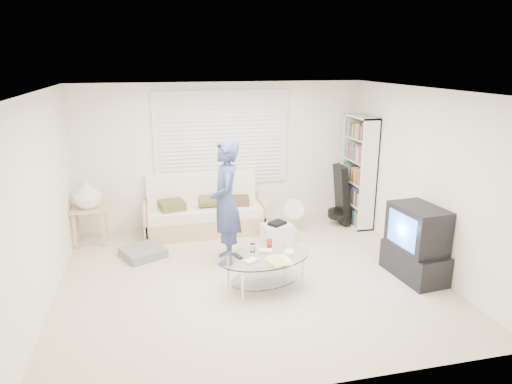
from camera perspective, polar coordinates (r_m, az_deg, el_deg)
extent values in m
plane|color=#B7AA8E|center=(6.34, -0.84, -10.61)|extent=(5.00, 5.00, 0.00)
cube|color=white|center=(8.03, -4.29, 4.64)|extent=(5.00, 0.02, 2.50)
cube|color=white|center=(3.84, 6.28, -8.75)|extent=(5.00, 0.02, 2.50)
cube|color=white|center=(5.91, -25.34, -1.23)|extent=(0.02, 4.50, 2.50)
cube|color=white|center=(6.84, 20.06, 1.60)|extent=(0.02, 4.50, 2.50)
cube|color=white|center=(5.66, -0.95, 12.56)|extent=(5.00, 4.50, 0.02)
cube|color=white|center=(7.95, -4.30, 6.71)|extent=(2.32, 0.06, 1.62)
cube|color=black|center=(7.93, -4.29, 6.69)|extent=(2.20, 0.01, 1.50)
cube|color=silver|center=(7.91, -4.26, 6.66)|extent=(2.16, 0.04, 1.50)
cube|color=silver|center=(7.93, -4.28, 6.69)|extent=(2.32, 0.08, 1.62)
cube|color=tan|center=(7.88, -6.41, -3.92)|extent=(1.97, 0.79, 0.31)
cube|color=#F3E4CB|center=(7.78, -6.45, -2.34)|extent=(1.89, 0.73, 0.16)
cube|color=#F3E4CB|center=(8.02, -6.80, 0.41)|extent=(1.89, 0.22, 0.60)
cube|color=tan|center=(7.80, -13.63, -3.59)|extent=(0.06, 0.79, 0.55)
cube|color=tan|center=(8.00, 0.57, -2.60)|extent=(0.06, 0.79, 0.55)
cube|color=#4C4624|center=(7.67, -10.47, -1.64)|extent=(0.47, 0.47, 0.14)
cylinder|color=#4C4624|center=(7.69, -5.35, -1.09)|extent=(0.49, 0.22, 0.22)
cube|color=#4F3A27|center=(7.83, -2.19, -1.09)|extent=(0.41, 0.41, 0.12)
cube|color=slate|center=(7.14, -13.94, -7.33)|extent=(0.75, 0.75, 0.13)
cube|color=tan|center=(7.68, -20.16, -1.98)|extent=(0.54, 0.43, 0.04)
cube|color=tan|center=(7.65, -21.68, -4.59)|extent=(0.04, 0.04, 0.58)
cube|color=tan|center=(7.60, -18.47, -4.42)|extent=(0.04, 0.04, 0.58)
cube|color=tan|center=(7.95, -21.36, -3.78)|extent=(0.04, 0.04, 0.58)
cube|color=tan|center=(7.90, -18.27, -3.60)|extent=(0.04, 0.04, 0.58)
imported|color=white|center=(7.61, -20.35, -0.21)|extent=(0.43, 0.43, 0.45)
cube|color=white|center=(8.21, 12.72, 2.53)|extent=(0.31, 0.82, 1.94)
cube|color=black|center=(8.21, 10.66, -0.33)|extent=(0.24, 0.39, 1.07)
cylinder|color=black|center=(8.30, 10.28, -2.70)|extent=(0.39, 0.39, 0.14)
cylinder|color=white|center=(7.95, 4.59, -4.79)|extent=(0.24, 0.24, 0.03)
cylinder|color=white|center=(7.90, 4.62, -3.78)|extent=(0.03, 0.03, 0.30)
cylinder|color=white|center=(7.82, 4.66, -2.08)|extent=(0.36, 0.18, 0.35)
cylinder|color=white|center=(7.82, 4.66, -2.08)|extent=(0.10, 0.07, 0.09)
cube|color=white|center=(7.47, 2.64, -5.12)|extent=(0.52, 0.40, 0.29)
cube|color=black|center=(7.41, 2.65, -3.92)|extent=(0.33, 0.31, 0.05)
cube|color=black|center=(6.64, 19.16, -8.32)|extent=(0.58, 0.96, 0.41)
cube|color=black|center=(6.46, 19.58, -4.27)|extent=(0.58, 0.81, 0.59)
cube|color=#4B8EF0|center=(6.31, 17.81, -4.56)|extent=(0.08, 0.59, 0.45)
ellipsoid|color=silver|center=(5.88, 1.17, -8.10)|extent=(1.34, 1.00, 0.02)
ellipsoid|color=silver|center=(6.01, 1.16, -10.78)|extent=(1.03, 0.76, 0.01)
cylinder|color=silver|center=(5.63, -1.67, -11.91)|extent=(0.03, 0.03, 0.42)
cylinder|color=silver|center=(5.97, 5.88, -10.26)|extent=(0.03, 0.03, 0.42)
cylinder|color=silver|center=(6.03, -3.50, -9.91)|extent=(0.03, 0.03, 0.42)
cylinder|color=silver|center=(6.35, 3.64, -8.51)|extent=(0.03, 0.03, 0.42)
cube|color=white|center=(5.70, -0.65, -8.61)|extent=(0.20, 0.17, 0.04)
cube|color=white|center=(5.98, 1.19, -7.38)|extent=(0.19, 0.16, 0.04)
cube|color=white|center=(5.95, 4.11, -7.53)|extent=(0.16, 0.19, 0.04)
cylinder|color=silver|center=(5.98, -0.42, -6.98)|extent=(0.07, 0.07, 0.11)
cylinder|color=red|center=(6.10, 1.68, -6.46)|extent=(0.07, 0.07, 0.12)
cube|color=black|center=(5.86, -2.34, -7.98)|extent=(0.11, 0.20, 0.02)
cube|color=white|center=(5.76, 3.04, -8.53)|extent=(0.24, 0.33, 0.01)
cube|color=#BAC251|center=(5.71, 2.65, -8.64)|extent=(0.30, 0.35, 0.01)
imported|color=navy|center=(6.50, -3.81, -1.35)|extent=(0.50, 0.70, 1.80)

